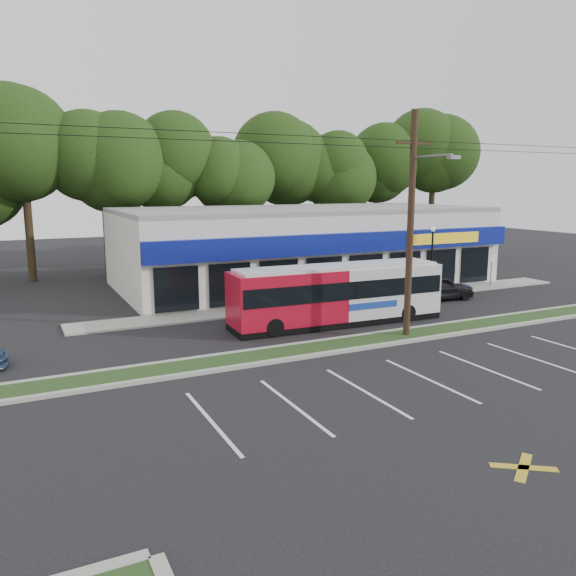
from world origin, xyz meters
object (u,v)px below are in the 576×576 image
at_px(metrobus, 338,293).
at_px(pedestrian_b, 347,292).
at_px(lamp_post, 432,252).
at_px(car_dark, 438,287).
at_px(sign_post, 492,265).
at_px(utility_pole, 409,218).
at_px(pedestrian_a, 313,293).

relative_size(metrobus, pedestrian_b, 6.26).
bearing_deg(pedestrian_b, lamp_post, -148.19).
bearing_deg(car_dark, lamp_post, -25.00).
xyz_separation_m(lamp_post, metrobus, (-9.55, -4.30, -1.11)).
bearing_deg(sign_post, lamp_post, 177.42).
relative_size(lamp_post, metrobus, 0.38).
distance_m(utility_pole, pedestrian_a, 8.87).
relative_size(sign_post, metrobus, 0.20).
relative_size(car_dark, pedestrian_b, 2.55).
height_order(lamp_post, metrobus, lamp_post).
relative_size(lamp_post, car_dark, 0.95).
bearing_deg(utility_pole, car_dark, 40.15).
bearing_deg(pedestrian_b, pedestrian_a, -7.67).
height_order(car_dark, pedestrian_a, pedestrian_a).
bearing_deg(lamp_post, utility_pole, -136.05).
xyz_separation_m(metrobus, pedestrian_a, (0.82, 4.00, -0.74)).
bearing_deg(metrobus, pedestrian_a, 80.44).
bearing_deg(utility_pole, metrobus, 111.10).
relative_size(sign_post, pedestrian_b, 1.26).
height_order(sign_post, metrobus, metrobus).
distance_m(sign_post, car_dark, 6.32).
height_order(metrobus, pedestrian_a, metrobus).
bearing_deg(car_dark, metrobus, 110.33).
bearing_deg(lamp_post, sign_post, -2.58).
height_order(sign_post, pedestrian_a, sign_post).
bearing_deg(sign_post, pedestrian_a, -179.69).
xyz_separation_m(utility_pole, pedestrian_b, (1.09, 6.64, -4.53)).
relative_size(sign_post, car_dark, 0.50).
height_order(sign_post, pedestrian_b, sign_post).
relative_size(metrobus, pedestrian_a, 6.70).
bearing_deg(car_dark, utility_pole, 134.52).
bearing_deg(pedestrian_b, sign_post, -153.31).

